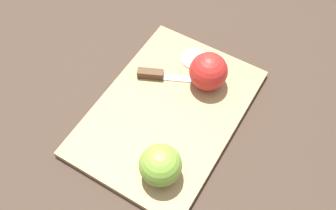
{
  "coord_description": "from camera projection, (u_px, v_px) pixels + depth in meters",
  "views": [
    {
      "loc": [
        -0.39,
        -0.26,
        0.75
      ],
      "look_at": [
        0.0,
        0.0,
        0.04
      ],
      "focal_mm": 42.0,
      "sensor_mm": 36.0,
      "label": 1
    }
  ],
  "objects": [
    {
      "name": "cutting_board",
      "position": [
        168.0,
        112.0,
        0.88
      ],
      "size": [
        0.44,
        0.32,
        0.02
      ],
      "color": "#A37A4C",
      "rests_on": "ground_plane"
    },
    {
      "name": "knife",
      "position": [
        155.0,
        74.0,
        0.92
      ],
      "size": [
        0.08,
        0.13,
        0.02
      ],
      "rotation": [
        0.0,
        0.0,
        -1.11
      ],
      "color": "silver",
      "rests_on": "cutting_board"
    },
    {
      "name": "ground_plane",
      "position": [
        168.0,
        114.0,
        0.89
      ],
      "size": [
        4.0,
        4.0,
        0.0
      ],
      "primitive_type": "plane",
      "color": "#38281E"
    },
    {
      "name": "apple_slice",
      "position": [
        195.0,
        59.0,
        0.95
      ],
      "size": [
        0.06,
        0.06,
        0.01
      ],
      "color": "#EFE5C6",
      "rests_on": "cutting_board"
    },
    {
      "name": "apple_half_left",
      "position": [
        161.0,
        165.0,
        0.75
      ],
      "size": [
        0.08,
        0.08,
        0.08
      ],
      "rotation": [
        0.0,
        0.0,
        5.51
      ],
      "color": "olive",
      "rests_on": "cutting_board"
    },
    {
      "name": "apple_half_right",
      "position": [
        208.0,
        71.0,
        0.88
      ],
      "size": [
        0.09,
        0.09,
        0.09
      ],
      "rotation": [
        0.0,
        0.0,
        4.44
      ],
      "color": "red",
      "rests_on": "cutting_board"
    }
  ]
}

